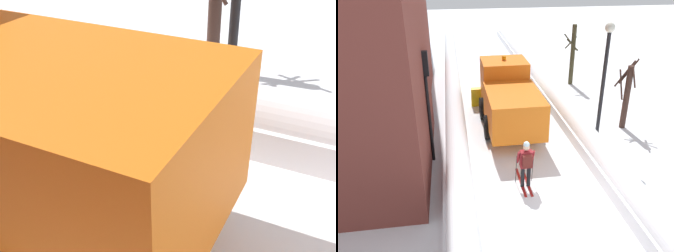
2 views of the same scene
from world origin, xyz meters
The scene contains 9 objects.
ground_plane centered at (0.00, 10.00, 0.00)m, with size 80.00×80.00×0.00m, color white.
snowbank_left centered at (-2.76, 10.00, 0.52)m, with size 1.10×36.00×1.15m.
snowbank_right centered at (2.76, 10.00, 0.40)m, with size 1.10×36.00×0.96m.
plow_truck centered at (-0.23, 5.73, 1.48)m, with size 3.20×5.98×3.12m.
skier centered at (-0.45, 0.72, 1.00)m, with size 0.62×1.80×1.81m.
traffic_light_pole centered at (-3.73, 3.21, 3.08)m, with size 0.28×0.42×4.39m.
street_lamp centered at (3.47, 3.79, 3.25)m, with size 0.40×0.40×5.12m.
bare_tree_near centered at (5.16, 4.76, 1.64)m, with size 1.04×0.98×3.32m.
bare_tree_mid centered at (4.76, 11.32, 1.94)m, with size 0.94×1.11×3.77m.
Camera 2 is at (-2.77, -9.34, 7.35)m, focal length 37.26 mm.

